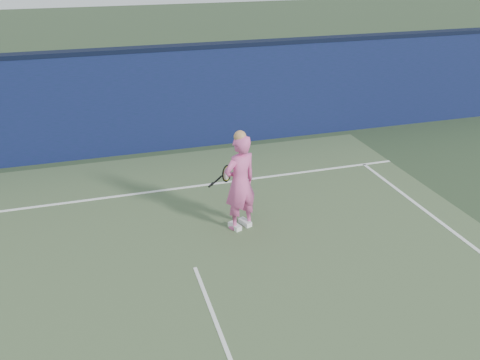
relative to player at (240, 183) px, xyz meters
name	(u,v)px	position (x,y,z in m)	size (l,w,h in m)	color
ground	(210,306)	(-1.10, -2.06, -0.92)	(80.00, 80.00, 0.00)	#2D4027
backstop_wall	(146,102)	(-1.10, 4.44, 0.33)	(24.00, 0.40, 2.50)	#0C1935
wall_cap	(141,49)	(-1.10, 4.44, 1.63)	(24.00, 0.42, 0.10)	black
player	(240,183)	(0.00, 0.00, 0.00)	(0.78, 0.64, 1.91)	#DD569D
racket	(225,174)	(-0.15, 0.44, -0.01)	(0.55, 0.36, 0.33)	black
court_lines	(215,320)	(-1.10, -2.39, -0.91)	(11.00, 12.04, 0.01)	white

